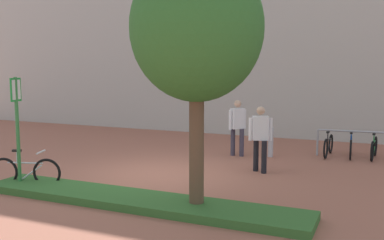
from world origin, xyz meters
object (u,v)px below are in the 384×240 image
bollard_steel (271,142)px  person_casual_tan (260,135)px  bike_rack_cluster (362,147)px  bike_at_sign (26,171)px  parking_sign_post (17,116)px  tree_sidewalk (197,30)px  person_shirt_blue (237,124)px

bollard_steel → person_casual_tan: 2.14m
bike_rack_cluster → person_casual_tan: bearing=-128.3°
bike_at_sign → bike_rack_cluster: size_ratio=0.61×
parking_sign_post → person_casual_tan: 5.90m
tree_sidewalk → person_casual_tan: tree_sidewalk is taller
parking_sign_post → bike_at_sign: parking_sign_post is taller
bike_rack_cluster → bollard_steel: 2.74m
parking_sign_post → bike_at_sign: (0.03, 0.15, -1.29)m
person_shirt_blue → bollard_steel: bearing=15.7°
bollard_steel → parking_sign_post: bearing=-127.6°
bike_at_sign → bike_rack_cluster: bike_at_sign is taller
bike_at_sign → person_shirt_blue: person_shirt_blue is taller
bollard_steel → person_shirt_blue: 1.14m
person_casual_tan → tree_sidewalk: bearing=-95.1°
bollard_steel → bike_rack_cluster: bearing=19.9°
tree_sidewalk → bike_at_sign: 5.25m
tree_sidewalk → person_casual_tan: bearing=84.9°
bollard_steel → bike_at_sign: bearing=-128.2°
person_shirt_blue → person_casual_tan: bearing=-56.4°
tree_sidewalk → parking_sign_post: bearing=-178.2°
bike_rack_cluster → person_casual_tan: 3.86m
parking_sign_post → bike_at_sign: size_ratio=1.55×
tree_sidewalk → person_shirt_blue: bearing=99.4°
tree_sidewalk → bollard_steel: 6.30m
parking_sign_post → bollard_steel: bearing=52.4°
parking_sign_post → bike_rack_cluster: (6.96, 6.62, -1.29)m
parking_sign_post → person_shirt_blue: parking_sign_post is taller
tree_sidewalk → bollard_steel: (0.10, 5.56, -2.96)m
bike_rack_cluster → person_shirt_blue: size_ratio=1.54×
person_shirt_blue → bike_at_sign: bearing=-122.7°
parking_sign_post → person_shirt_blue: bearing=57.8°
tree_sidewalk → person_casual_tan: (0.31, 3.50, -2.42)m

